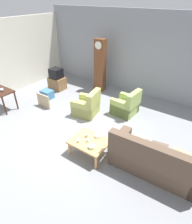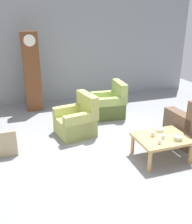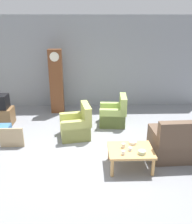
{
  "view_description": "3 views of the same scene",
  "coord_description": "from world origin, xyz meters",
  "views": [
    {
      "loc": [
        3.01,
        -3.5,
        3.64
      ],
      "look_at": [
        0.38,
        0.33,
        0.69
      ],
      "focal_mm": 30.07,
      "sensor_mm": 36.0,
      "label": 1
    },
    {
      "loc": [
        -1.69,
        -4.09,
        2.52
      ],
      "look_at": [
        -0.12,
        0.5,
        0.66
      ],
      "focal_mm": 40.15,
      "sensor_mm": 36.0,
      "label": 2
    },
    {
      "loc": [
        -0.1,
        -5.01,
        3.03
      ],
      "look_at": [
        0.09,
        0.58,
        0.86
      ],
      "focal_mm": 38.17,
      "sensor_mm": 36.0,
      "label": 3
    }
  ],
  "objects": [
    {
      "name": "ground_plane",
      "position": [
        0.0,
        0.0,
        0.0
      ],
      "size": [
        10.4,
        10.4,
        0.0
      ],
      "primitive_type": "plane",
      "color": "gray"
    },
    {
      "name": "garage_door_wall",
      "position": [
        0.0,
        3.6,
        1.6
      ],
      "size": [
        8.4,
        0.16,
        3.2
      ],
      "primitive_type": "cube",
      "color": "gray",
      "rests_on": "ground_plane"
    },
    {
      "name": "armchair_olive_near",
      "position": [
        -0.43,
        0.94,
        0.31
      ],
      "size": [
        0.91,
        0.89,
        0.92
      ],
      "color": "tan",
      "rests_on": "ground_plane"
    },
    {
      "name": "armchair_olive_far",
      "position": [
        0.68,
        1.74,
        0.31
      ],
      "size": [
        0.85,
        0.82,
        0.92
      ],
      "color": "#9DB55F",
      "rests_on": "ground_plane"
    },
    {
      "name": "coffee_table_wood",
      "position": [
        0.8,
        -0.57,
        0.38
      ],
      "size": [
        0.96,
        0.76,
        0.44
      ],
      "color": "tan",
      "rests_on": "ground_plane"
    },
    {
      "name": "grandfather_clock",
      "position": [
        -1.17,
        2.87,
        1.08
      ],
      "size": [
        0.44,
        0.3,
        2.16
      ],
      "color": "brown",
      "rests_on": "ground_plane"
    },
    {
      "name": "framed_picture_leaning",
      "position": [
        -2.05,
        0.41,
        0.26
      ],
      "size": [
        0.6,
        0.05,
        0.52
      ],
      "primitive_type": "cube",
      "color": "tan",
      "rests_on": "ground_plane"
    },
    {
      "name": "cup_white_porcelain",
      "position": [
        0.61,
        -0.78,
        0.48
      ],
      "size": [
        0.07,
        0.07,
        0.09
      ],
      "primitive_type": "cylinder",
      "color": "white",
      "rests_on": "coffee_table_wood"
    },
    {
      "name": "cup_blue_rimmed",
      "position": [
        0.78,
        -0.62,
        0.48
      ],
      "size": [
        0.08,
        0.08,
        0.07
      ],
      "primitive_type": "cylinder",
      "color": "silver",
      "rests_on": "coffee_table_wood"
    },
    {
      "name": "cup_cream_tall",
      "position": [
        0.65,
        -0.49,
        0.49
      ],
      "size": [
        0.08,
        0.08,
        0.09
      ],
      "primitive_type": "cylinder",
      "color": "beige",
      "rests_on": "coffee_table_wood"
    },
    {
      "name": "bowl_white_stacked",
      "position": [
        0.89,
        -0.33,
        0.47
      ],
      "size": [
        0.17,
        0.17,
        0.06
      ],
      "primitive_type": "cylinder",
      "color": "white",
      "rests_on": "coffee_table_wood"
    },
    {
      "name": "bowl_shallow_green",
      "position": [
        1.0,
        -0.77,
        0.48
      ],
      "size": [
        0.16,
        0.16,
        0.07
      ],
      "primitive_type": "cylinder",
      "color": "#B2C69E",
      "rests_on": "coffee_table_wood"
    }
  ]
}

